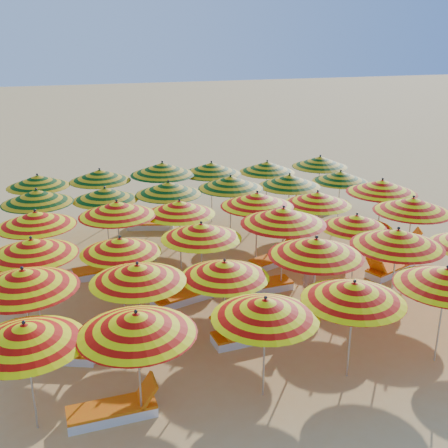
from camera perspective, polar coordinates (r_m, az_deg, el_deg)
The scene contains 49 objects.
ground at distance 16.76m, azimuth 0.48°, elevation -5.71°, with size 120.00×120.00×0.00m, color tan.
umbrella_0 at distance 10.69m, azimuth -19.55°, elevation -10.52°, with size 2.27×2.27×2.28m.
umbrella_1 at distance 10.42m, azimuth -8.89°, elevation -9.96°, with size 2.64×2.64×2.35m.
umbrella_2 at distance 11.01m, azimuth 4.22°, elevation -8.56°, with size 2.80×2.80×2.26m.
umbrella_3 at distance 11.84m, azimuth 13.06°, elevation -6.72°, with size 2.64×2.64×2.30m.
umbrella_4 at distance 12.96m, azimuth 21.67°, elevation -5.05°, with size 2.88×2.88×2.35m.
umbrella_6 at distance 12.52m, azimuth -19.72°, elevation -5.29°, with size 2.34×2.34×2.44m.
umbrella_7 at distance 12.54m, azimuth -8.77°, elevation -4.95°, with size 2.81×2.81×2.28m.
umbrella_8 at distance 12.81m, azimuth 0.07°, elevation -4.63°, with size 2.59×2.59×2.17m.
umbrella_9 at distance 13.58m, azimuth 9.36°, elevation -2.33°, with size 2.70×2.70×2.45m.
umbrella_10 at distance 14.59m, azimuth 17.23°, elevation -1.36°, with size 2.49×2.49×2.46m.
umbrella_12 at distance 14.42m, azimuth -18.95°, elevation -2.23°, with size 2.87×2.87×2.35m.
umbrella_13 at distance 14.39m, azimuth -10.50°, elevation -2.14°, with size 2.49×2.49×2.18m.
umbrella_14 at distance 14.85m, azimuth -2.33°, elevation -0.71°, with size 2.63×2.63×2.29m.
umbrella_15 at distance 15.47m, azimuth 6.06°, elevation 0.83°, with size 2.42×2.42×2.52m.
umbrella_16 at distance 16.29m, azimuth 13.31°, elevation 0.25°, with size 2.43×2.43×2.18m.
umbrella_17 at distance 17.48m, azimuth 18.63°, elevation 1.86°, with size 2.94×2.94×2.44m.
umbrella_18 at distance 16.46m, azimuth -18.58°, elevation 0.51°, with size 2.93×2.93×2.35m.
umbrella_19 at distance 16.61m, azimuth -10.82°, elevation 1.53°, with size 2.72×2.72×2.40m.
umbrella_20 at distance 16.84m, azimuth -4.55°, elevation 1.68°, with size 2.72×2.72×2.28m.
umbrella_21 at distance 17.21m, azimuth 3.38°, elevation 2.50°, with size 2.99×2.99×2.40m.
umbrella_22 at distance 17.92m, azimuth 9.49°, elevation 2.60°, with size 2.86×2.86×2.28m.
umbrella_23 at distance 19.13m, azimuth 15.76°, elevation 3.69°, with size 2.65×2.65×2.46m.
umbrella_24 at distance 18.53m, azimuth -18.49°, elevation 2.66°, with size 2.87×2.87×2.37m.
umbrella_25 at distance 18.59m, azimuth -11.98°, elevation 3.00°, with size 2.24×2.24×2.26m.
umbrella_26 at distance 18.66m, azimuth -5.65°, elevation 3.65°, with size 2.75×2.75×2.35m.
umbrella_27 at distance 19.21m, azimuth 0.68°, elevation 4.27°, with size 2.42×2.42×2.37m.
umbrella_28 at distance 19.74m, azimuth 6.68°, elevation 4.41°, with size 2.25×2.25×2.32m.
umbrella_29 at distance 21.05m, azimuth 11.76°, elevation 4.75°, with size 2.33×2.33×2.18m.
umbrella_30 at distance 20.66m, azimuth -18.39°, elevation 4.17°, with size 2.23×2.23×2.30m.
umbrella_31 at distance 20.73m, azimuth -12.50°, elevation 4.85°, with size 2.58×2.58×2.33m.
umbrella_32 at distance 20.67m, azimuth -6.27°, elevation 5.61°, with size 2.85×2.85×2.51m.
umbrella_33 at distance 21.06m, azimuth -1.29°, elevation 5.69°, with size 2.80×2.80×2.39m.
umbrella_34 at distance 21.72m, azimuth 4.40°, elevation 5.81°, with size 2.76×2.76×2.28m.
umbrella_35 at distance 22.60m, azimuth 9.73°, elevation 6.27°, with size 2.22×2.22×2.34m.
lounger_0 at distance 11.60m, azimuth -11.08°, elevation -18.07°, with size 1.76×0.66×0.69m.
lounger_1 at distance 13.54m, azimuth -16.15°, elevation -12.48°, with size 1.83×1.15×0.69m.
lounger_2 at distance 13.71m, azimuth 2.19°, elevation -11.20°, with size 1.78×0.74×0.69m.
lounger_3 at distance 15.49m, azimuth -4.41°, elevation -7.38°, with size 1.83×1.08×0.69m.
lounger_4 at distance 16.09m, azimuth 3.76°, elevation -6.30°, with size 1.77×0.71×0.69m.
lounger_5 at distance 17.82m, azimuth 16.41°, elevation -4.43°, with size 1.82×1.19×0.69m.
lounger_6 at distance 17.42m, azimuth -12.11°, elevation -4.61°, with size 1.80×0.82×0.69m.
lounger_7 at distance 17.91m, azimuth 5.27°, elevation -3.54°, with size 1.82×1.17×0.69m.
lounger_8 at distance 19.93m, azimuth 16.92°, elevation -1.89°, with size 1.82×1.18×0.69m.
lounger_9 at distance 21.05m, azimuth -7.60°, elevation -0.03°, with size 1.82×1.01×0.69m.
lounger_10 at distance 22.61m, azimuth 5.53°, elevation 1.45°, with size 1.81×0.91×0.69m.
lounger_11 at distance 23.43m, azimuth 10.45°, elevation 1.86°, with size 1.82×1.24×0.69m.
beachgoer_a at distance 15.73m, azimuth 8.80°, elevation -4.55°, with size 0.58×0.38×1.59m, color tan.
beachgoer_b at distance 15.65m, azimuth -10.95°, elevation -5.46°, with size 0.62×0.48×1.27m, color tan.
Camera 1 is at (-4.41, -14.49, 7.18)m, focal length 45.00 mm.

